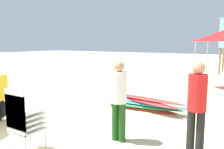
{
  "coord_description": "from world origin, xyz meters",
  "views": [
    {
      "loc": [
        4.08,
        -2.55,
        1.97
      ],
      "look_at": [
        0.05,
        3.74,
        0.94
      ],
      "focal_mm": 37.02,
      "sensor_mm": 36.0,
      "label": 1
    }
  ],
  "objects_px": {
    "surfboard_pile": "(144,104)",
    "lifeguard_near_left": "(197,102)",
    "stacked_plastic_chairs": "(22,117)",
    "lifeguard_near_right": "(119,96)"
  },
  "relations": [
    {
      "from": "surfboard_pile",
      "to": "lifeguard_near_left",
      "type": "xyz_separation_m",
      "value": [
        1.89,
        -1.96,
        0.74
      ]
    },
    {
      "from": "stacked_plastic_chairs",
      "to": "lifeguard_near_right",
      "type": "xyz_separation_m",
      "value": [
        1.08,
        1.44,
        0.23
      ]
    },
    {
      "from": "surfboard_pile",
      "to": "lifeguard_near_left",
      "type": "relative_size",
      "value": 1.63
    },
    {
      "from": "surfboard_pile",
      "to": "stacked_plastic_chairs",
      "type": "bearing_deg",
      "value": -99.79
    },
    {
      "from": "lifeguard_near_left",
      "to": "stacked_plastic_chairs",
      "type": "bearing_deg",
      "value": -146.41
    },
    {
      "from": "stacked_plastic_chairs",
      "to": "surfboard_pile",
      "type": "bearing_deg",
      "value": 80.21
    },
    {
      "from": "stacked_plastic_chairs",
      "to": "lifeguard_near_right",
      "type": "distance_m",
      "value": 1.81
    },
    {
      "from": "stacked_plastic_chairs",
      "to": "lifeguard_near_right",
      "type": "relative_size",
      "value": 0.74
    },
    {
      "from": "surfboard_pile",
      "to": "lifeguard_near_left",
      "type": "bearing_deg",
      "value": -46.01
    },
    {
      "from": "lifeguard_near_left",
      "to": "surfboard_pile",
      "type": "bearing_deg",
      "value": 133.99
    }
  ]
}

